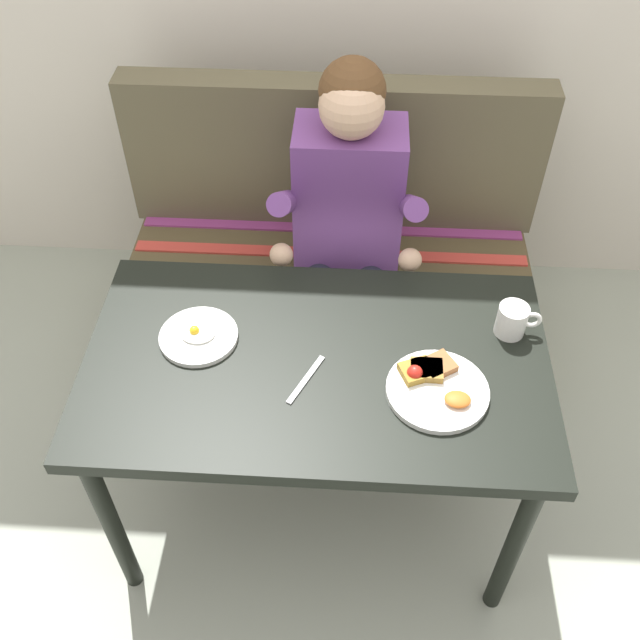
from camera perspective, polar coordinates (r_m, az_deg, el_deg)
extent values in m
plane|color=#9EA493|center=(2.45, -0.22, -14.32)|extent=(8.00, 8.00, 0.00)
cube|color=black|center=(1.86, -0.28, -3.56)|extent=(1.20, 0.70, 0.04)
cylinder|color=black|center=(2.10, -16.23, -15.30)|extent=(0.05, 0.05, 0.69)
cylinder|color=black|center=(2.06, 15.12, -16.97)|extent=(0.05, 0.05, 0.69)
cylinder|color=black|center=(2.40, -12.77, -3.19)|extent=(0.05, 0.05, 0.69)
cylinder|color=black|center=(2.37, 13.40, -4.37)|extent=(0.05, 0.05, 0.69)
cube|color=brown|center=(2.72, 0.72, 1.13)|extent=(1.44, 0.56, 0.40)
cube|color=brown|center=(2.56, 0.76, 4.75)|extent=(1.40, 0.52, 0.06)
cube|color=brown|center=(2.55, 1.08, 13.08)|extent=(1.44, 0.12, 0.54)
cube|color=yellow|center=(2.44, 0.60, 3.16)|extent=(1.38, 0.05, 0.01)
cube|color=#C63D33|center=(2.54, 0.77, 5.32)|extent=(1.38, 0.05, 0.01)
cube|color=#93387A|center=(2.65, 0.92, 7.31)|extent=(1.38, 0.05, 0.01)
cube|color=#6D3D82|center=(2.31, 2.28, 9.83)|extent=(0.34, 0.22, 0.48)
sphere|color=#DBAD89|center=(2.11, 2.53, 16.62)|extent=(0.19, 0.19, 0.19)
sphere|color=brown|center=(2.12, 2.58, 17.72)|extent=(0.19, 0.19, 0.19)
cylinder|color=#6D3D82|center=(2.16, -2.89, 9.29)|extent=(0.07, 0.29, 0.23)
cylinder|color=#6D3D82|center=(2.16, 7.32, 8.86)|extent=(0.07, 0.29, 0.23)
sphere|color=#DBAD89|center=(2.13, -3.09, 5.20)|extent=(0.07, 0.07, 0.07)
sphere|color=#DBAD89|center=(2.13, 7.16, 4.76)|extent=(0.07, 0.07, 0.07)
cylinder|color=#232333|center=(2.33, -0.11, 2.68)|extent=(0.09, 0.34, 0.09)
cylinder|color=#232333|center=(2.41, -0.35, -4.60)|extent=(0.08, 0.08, 0.52)
cube|color=black|center=(2.56, -0.41, -8.95)|extent=(0.09, 0.20, 0.05)
cylinder|color=#232333|center=(2.33, 4.07, 2.50)|extent=(0.09, 0.34, 0.09)
cylinder|color=#232333|center=(2.41, 3.70, -4.77)|extent=(0.08, 0.08, 0.52)
cube|color=black|center=(2.56, 3.43, -9.12)|extent=(0.09, 0.20, 0.05)
cylinder|color=white|center=(1.79, 9.31, -5.56)|extent=(0.25, 0.25, 0.02)
cube|color=olive|center=(1.80, 7.72, -4.03)|extent=(0.10, 0.09, 0.02)
cube|color=brown|center=(1.82, 9.33, -3.59)|extent=(0.10, 0.10, 0.02)
cube|color=olive|center=(1.81, 8.46, -3.94)|extent=(0.08, 0.07, 0.02)
sphere|color=red|center=(1.79, 7.53, -4.19)|extent=(0.04, 0.04, 0.04)
ellipsoid|color=#CC6623|center=(1.76, 10.89, -6.22)|extent=(0.06, 0.05, 0.02)
cylinder|color=white|center=(1.91, -9.62, -1.29)|extent=(0.21, 0.21, 0.01)
ellipsoid|color=white|center=(1.91, -9.66, -1.05)|extent=(0.09, 0.08, 0.01)
sphere|color=yellow|center=(1.90, -9.95, -0.82)|extent=(0.03, 0.03, 0.03)
cylinder|color=white|center=(1.94, 14.98, -0.01)|extent=(0.08, 0.08, 0.09)
cylinder|color=brown|center=(1.91, 15.20, 0.78)|extent=(0.07, 0.07, 0.01)
torus|color=white|center=(1.95, 16.50, 0.01)|extent=(0.05, 0.01, 0.05)
cube|color=silver|center=(1.80, -1.13, -4.74)|extent=(0.09, 0.16, 0.00)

